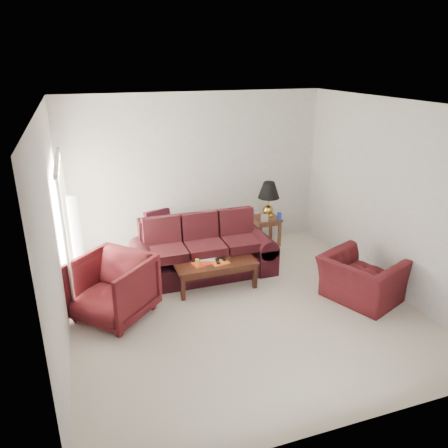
{
  "coord_description": "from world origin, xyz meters",
  "views": [
    {
      "loc": [
        -2.12,
        -5.37,
        3.55
      ],
      "look_at": [
        0.0,
        0.85,
        1.05
      ],
      "focal_mm": 35.0,
      "sensor_mm": 36.0,
      "label": 1
    }
  ],
  "objects_px": {
    "armchair_left": "(112,288)",
    "armchair_right": "(361,279)",
    "end_table": "(266,231)",
    "coffee_table": "(215,273)",
    "floor_lamp": "(75,236)",
    "sofa": "(204,248)"
  },
  "relations": [
    {
      "from": "end_table",
      "to": "armchair_left",
      "type": "bearing_deg",
      "value": -151.0
    },
    {
      "from": "end_table",
      "to": "armchair_right",
      "type": "relative_size",
      "value": 0.51
    },
    {
      "from": "floor_lamp",
      "to": "armchair_left",
      "type": "relative_size",
      "value": 1.38
    },
    {
      "from": "end_table",
      "to": "floor_lamp",
      "type": "height_order",
      "value": "floor_lamp"
    },
    {
      "from": "floor_lamp",
      "to": "coffee_table",
      "type": "height_order",
      "value": "floor_lamp"
    },
    {
      "from": "armchair_left",
      "to": "coffee_table",
      "type": "height_order",
      "value": "armchair_left"
    },
    {
      "from": "floor_lamp",
      "to": "coffee_table",
      "type": "bearing_deg",
      "value": -29.96
    },
    {
      "from": "armchair_left",
      "to": "armchair_right",
      "type": "distance_m",
      "value": 3.75
    },
    {
      "from": "armchair_right",
      "to": "floor_lamp",
      "type": "bearing_deg",
      "value": 37.39
    },
    {
      "from": "floor_lamp",
      "to": "armchair_right",
      "type": "bearing_deg",
      "value": -29.87
    },
    {
      "from": "end_table",
      "to": "coffee_table",
      "type": "height_order",
      "value": "end_table"
    },
    {
      "from": "coffee_table",
      "to": "floor_lamp",
      "type": "bearing_deg",
      "value": 132.85
    },
    {
      "from": "sofa",
      "to": "end_table",
      "type": "relative_size",
      "value": 4.32
    },
    {
      "from": "sofa",
      "to": "floor_lamp",
      "type": "height_order",
      "value": "floor_lamp"
    },
    {
      "from": "sofa",
      "to": "end_table",
      "type": "xyz_separation_m",
      "value": [
        1.57,
        0.9,
        -0.22
      ]
    },
    {
      "from": "end_table",
      "to": "armchair_left",
      "type": "relative_size",
      "value": 0.55
    },
    {
      "from": "armchair_left",
      "to": "armchair_right",
      "type": "xyz_separation_m",
      "value": [
        3.68,
        -0.75,
        -0.11
      ]
    },
    {
      "from": "armchair_right",
      "to": "sofa",
      "type": "bearing_deg",
      "value": 29.13
    },
    {
      "from": "end_table",
      "to": "sofa",
      "type": "bearing_deg",
      "value": -150.14
    },
    {
      "from": "sofa",
      "to": "coffee_table",
      "type": "xyz_separation_m",
      "value": [
        0.05,
        -0.47,
        -0.27
      ]
    },
    {
      "from": "end_table",
      "to": "coffee_table",
      "type": "distance_m",
      "value": 2.05
    },
    {
      "from": "sofa",
      "to": "armchair_left",
      "type": "bearing_deg",
      "value": -153.56
    }
  ]
}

